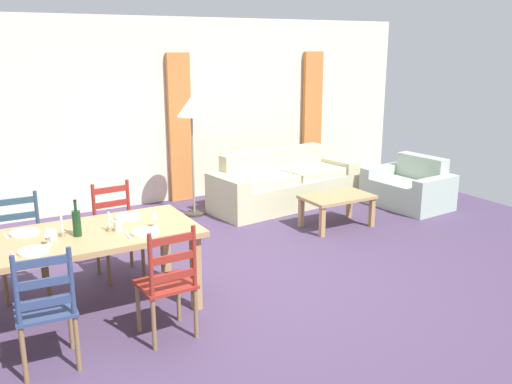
% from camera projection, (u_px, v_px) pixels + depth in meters
% --- Properties ---
extents(ground_plane, '(9.60, 9.60, 0.02)m').
position_uv_depth(ground_plane, '(235.00, 285.00, 5.53)').
color(ground_plane, '#463553').
extents(wall_far, '(9.60, 0.16, 2.70)m').
position_uv_depth(wall_far, '(128.00, 114.00, 7.95)').
color(wall_far, beige).
rests_on(wall_far, ground_plane).
extents(curtain_panel_left, '(0.35, 0.08, 2.20)m').
position_uv_depth(curtain_panel_left, '(180.00, 129.00, 8.25)').
color(curtain_panel_left, '#C07035').
rests_on(curtain_panel_left, ground_plane).
extents(curtain_panel_right, '(0.35, 0.08, 2.20)m').
position_uv_depth(curtain_panel_right, '(312.00, 118.00, 9.40)').
color(curtain_panel_right, '#C07035').
rests_on(curtain_panel_right, ground_plane).
extents(dining_table, '(1.90, 0.96, 0.75)m').
position_uv_depth(dining_table, '(86.00, 243.00, 4.75)').
color(dining_table, '#A88253').
rests_on(dining_table, ground_plane).
extents(dining_chair_near_left, '(0.45, 0.43, 0.96)m').
position_uv_depth(dining_chair_near_left, '(46.00, 309.00, 3.97)').
color(dining_chair_near_left, navy).
rests_on(dining_chair_near_left, ground_plane).
extents(dining_chair_near_right, '(0.44, 0.42, 0.96)m').
position_uv_depth(dining_chair_near_right, '(168.00, 283.00, 4.40)').
color(dining_chair_near_right, maroon).
rests_on(dining_chair_near_right, ground_plane).
extents(dining_chair_far_left, '(0.43, 0.41, 0.96)m').
position_uv_depth(dining_chair_far_left, '(21.00, 245.00, 5.23)').
color(dining_chair_far_left, '#2A4555').
rests_on(dining_chair_far_left, ground_plane).
extents(dining_chair_far_right, '(0.44, 0.42, 0.96)m').
position_uv_depth(dining_chair_far_right, '(117.00, 230.00, 5.65)').
color(dining_chair_far_right, maroon).
rests_on(dining_chair_far_right, ground_plane).
extents(dinner_plate_near_left, '(0.24, 0.24, 0.02)m').
position_uv_depth(dinner_plate_near_left, '(34.00, 251.00, 4.31)').
color(dinner_plate_near_left, white).
rests_on(dinner_plate_near_left, dining_table).
extents(fork_near_left, '(0.03, 0.17, 0.01)m').
position_uv_depth(fork_near_left, '(13.00, 255.00, 4.23)').
color(fork_near_left, silver).
rests_on(fork_near_left, dining_table).
extents(dinner_plate_near_right, '(0.24, 0.24, 0.02)m').
position_uv_depth(dinner_plate_near_right, '(145.00, 232.00, 4.74)').
color(dinner_plate_near_right, white).
rests_on(dinner_plate_near_right, dining_table).
extents(fork_near_right, '(0.02, 0.17, 0.01)m').
position_uv_depth(fork_near_right, '(128.00, 236.00, 4.67)').
color(fork_near_right, silver).
rests_on(fork_near_right, dining_table).
extents(dinner_plate_far_left, '(0.24, 0.24, 0.02)m').
position_uv_depth(dinner_plate_far_left, '(25.00, 233.00, 4.72)').
color(dinner_plate_far_left, white).
rests_on(dinner_plate_far_left, dining_table).
extents(fork_far_left, '(0.03, 0.17, 0.01)m').
position_uv_depth(fork_far_left, '(6.00, 236.00, 4.65)').
color(fork_far_left, silver).
rests_on(fork_far_left, dining_table).
extents(dinner_plate_far_right, '(0.24, 0.24, 0.02)m').
position_uv_depth(dinner_plate_far_right, '(128.00, 217.00, 5.16)').
color(dinner_plate_far_right, white).
rests_on(dinner_plate_far_right, dining_table).
extents(fork_far_right, '(0.02, 0.17, 0.01)m').
position_uv_depth(fork_far_right, '(112.00, 220.00, 5.09)').
color(fork_far_right, silver).
rests_on(fork_far_right, dining_table).
extents(wine_bottle, '(0.07, 0.07, 0.32)m').
position_uv_depth(wine_bottle, '(77.00, 223.00, 4.64)').
color(wine_bottle, '#143819').
rests_on(wine_bottle, dining_table).
extents(wine_glass_near_left, '(0.06, 0.06, 0.16)m').
position_uv_depth(wine_glass_near_left, '(47.00, 232.00, 4.43)').
color(wine_glass_near_left, white).
rests_on(wine_glass_near_left, dining_table).
extents(wine_glass_near_right, '(0.06, 0.06, 0.16)m').
position_uv_depth(wine_glass_near_right, '(155.00, 215.00, 4.87)').
color(wine_glass_near_right, white).
rests_on(wine_glass_near_right, dining_table).
extents(coffee_cup_primary, '(0.07, 0.07, 0.09)m').
position_uv_depth(coffee_cup_primary, '(118.00, 226.00, 4.78)').
color(coffee_cup_primary, silver).
rests_on(coffee_cup_primary, dining_table).
extents(coffee_cup_secondary, '(0.07, 0.07, 0.09)m').
position_uv_depth(coffee_cup_secondary, '(52.00, 235.00, 4.55)').
color(coffee_cup_secondary, silver).
rests_on(coffee_cup_secondary, dining_table).
extents(candle_tall, '(0.05, 0.05, 0.26)m').
position_uv_depth(candle_tall, '(62.00, 228.00, 4.64)').
color(candle_tall, '#998C66').
rests_on(candle_tall, dining_table).
extents(candle_short, '(0.05, 0.05, 0.17)m').
position_uv_depth(candle_short, '(109.00, 226.00, 4.78)').
color(candle_short, '#998C66').
rests_on(candle_short, dining_table).
extents(couch, '(2.36, 1.08, 0.80)m').
position_uv_depth(couch, '(283.00, 186.00, 8.19)').
color(couch, '#C1BE93').
rests_on(couch, ground_plane).
extents(coffee_table, '(0.90, 0.56, 0.42)m').
position_uv_depth(coffee_table, '(337.00, 200.00, 7.19)').
color(coffee_table, '#A88253').
rests_on(coffee_table, ground_plane).
extents(armchair_upholstered, '(0.90, 1.23, 0.72)m').
position_uv_depth(armchair_upholstered, '(410.00, 189.00, 8.18)').
color(armchair_upholstered, '#A1B5A5').
rests_on(armchair_upholstered, ground_plane).
extents(standing_lamp, '(0.40, 0.40, 1.64)m').
position_uv_depth(standing_lamp, '(192.00, 114.00, 7.42)').
color(standing_lamp, '#332D28').
rests_on(standing_lamp, ground_plane).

